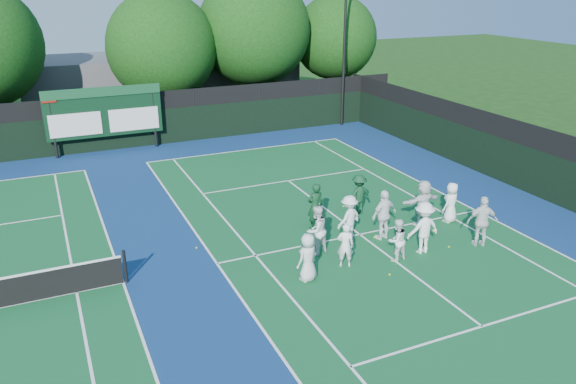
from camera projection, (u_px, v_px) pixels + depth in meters
name	position (u px, v px, depth m)	size (l,w,h in m)	color
ground	(374.00, 246.00, 19.81)	(120.00, 120.00, 0.00)	#16390F
court_apron	(202.00, 267.00, 18.36)	(34.00, 32.00, 0.01)	navy
near_court	(360.00, 234.00, 20.66)	(11.05, 23.85, 0.01)	#105128
back_fence	(124.00, 124.00, 30.65)	(34.00, 0.08, 3.00)	black
divider_fence_right	(545.00, 168.00, 23.63)	(0.08, 32.00, 3.00)	black
scoreboard	(104.00, 112.00, 29.61)	(6.00, 0.21, 3.55)	black
clubhouse	(163.00, 83.00, 38.76)	(18.00, 6.00, 4.00)	#545358
light_pole_right	(345.00, 23.00, 33.80)	(1.20, 0.30, 10.12)	black
tree_c	(164.00, 50.00, 33.73)	(6.57, 6.57, 8.25)	black
tree_d	(256.00, 32.00, 35.71)	(7.12, 7.12, 9.35)	black
tree_e	(336.00, 40.00, 38.21)	(5.64, 5.64, 7.87)	black
tennis_ball_0	(390.00, 275.00, 17.82)	(0.07, 0.07, 0.07)	#ADCF18
tennis_ball_1	(374.00, 237.00, 20.38)	(0.07, 0.07, 0.07)	#ADCF18
tennis_ball_2	(433.00, 231.00, 20.91)	(0.07, 0.07, 0.07)	#ADCF18
tennis_ball_3	(197.00, 248.00, 19.59)	(0.07, 0.07, 0.07)	#ADCF18
tennis_ball_4	(343.00, 206.00, 23.14)	(0.07, 0.07, 0.07)	#ADCF18
tennis_ball_5	(449.00, 247.00, 19.65)	(0.07, 0.07, 0.07)	#ADCF18
player_front_0	(308.00, 257.00, 17.30)	(0.77, 0.50, 1.58)	silver
player_front_1	(345.00, 245.00, 18.15)	(0.55, 0.36, 1.52)	white
player_front_2	(397.00, 240.00, 18.55)	(0.72, 0.56, 1.48)	white
player_front_3	(423.00, 228.00, 19.03)	(1.19, 0.68, 1.84)	white
player_front_4	(482.00, 221.00, 19.52)	(1.08, 0.45, 1.85)	silver
player_back_0	(317.00, 230.00, 18.96)	(0.85, 0.66, 1.74)	silver
player_back_1	(349.00, 218.00, 20.06)	(1.07, 0.62, 1.66)	white
player_back_2	(384.00, 215.00, 20.03)	(1.09, 0.46, 1.87)	white
player_back_3	(423.00, 203.00, 21.18)	(1.67, 0.53, 1.80)	white
player_back_4	(451.00, 203.00, 21.50)	(0.78, 0.50, 1.59)	white
coach_left	(315.00, 206.00, 20.88)	(0.65, 0.43, 1.79)	#0E361B
coach_right	(359.00, 195.00, 22.19)	(1.06, 0.61, 1.65)	#103B20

